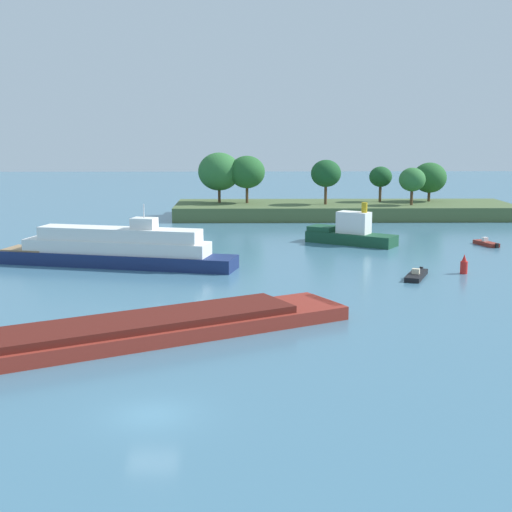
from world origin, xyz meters
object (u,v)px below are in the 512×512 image
Objects in this scene: channel_buoy_red at (464,265)px; fishing_skiff at (486,243)px; cargo_barge at (63,338)px; white_riverboat at (117,249)px; small_motorboat at (416,275)px; tugboat at (350,233)px.

fishing_skiff is at bearing 65.24° from channel_buoy_red.
cargo_barge reaches higher than fishing_skiff.
small_motorboat is at bearing -12.42° from white_riverboat.
channel_buoy_red is at bearing -114.76° from fishing_skiff.
channel_buoy_red reaches higher than fishing_skiff.
small_motorboat is 20.57m from tugboat.
white_riverboat is at bearing 93.07° from cargo_barge.
cargo_barge reaches higher than tugboat.
channel_buoy_red is at bearing -65.32° from tugboat.
cargo_barge is 35.56m from small_motorboat.
white_riverboat is 29.30m from tugboat.
fishing_skiff is at bearing 45.34° from cargo_barge.
cargo_barge reaches higher than small_motorboat.
white_riverboat is 4.75× the size of small_motorboat.
small_motorboat is (29.25, -6.44, -1.46)m from white_riverboat.
small_motorboat is at bearing 38.79° from cargo_barge.
white_riverboat reaches higher than channel_buoy_red.
fishing_skiff is at bearing -5.28° from tugboat.
fishing_skiff is 18.61m from channel_buoy_red.
fishing_skiff is at bearing 16.31° from white_riverboat.
channel_buoy_red is (32.75, 24.13, -0.00)m from cargo_barge.
fishing_skiff is 0.16× the size of white_riverboat.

